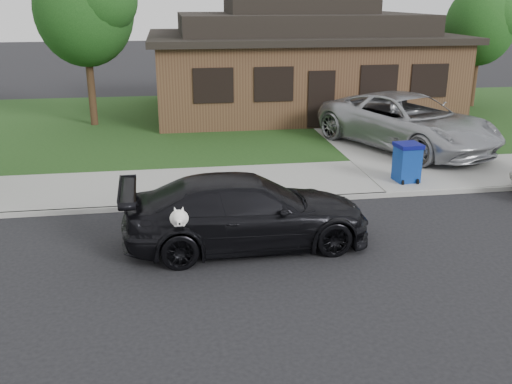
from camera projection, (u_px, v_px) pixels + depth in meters
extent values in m
plane|color=black|center=(265.00, 268.00, 10.73)|extent=(120.00, 120.00, 0.00)
cube|color=gray|center=(234.00, 184.00, 15.38)|extent=(60.00, 3.00, 0.12)
cube|color=gray|center=(241.00, 202.00, 13.98)|extent=(60.00, 0.12, 0.12)
cube|color=#193814|center=(210.00, 122.00, 22.86)|extent=(60.00, 13.00, 0.13)
cube|color=gray|center=(380.00, 134.00, 20.92)|extent=(4.50, 13.00, 0.14)
imported|color=black|center=(247.00, 212.00, 11.53)|extent=(5.08, 2.22, 1.45)
ellipsoid|color=white|center=(179.00, 218.00, 10.38)|extent=(0.34, 0.40, 0.30)
sphere|color=white|center=(179.00, 218.00, 10.13)|extent=(0.26, 0.26, 0.26)
cube|color=white|center=(180.00, 223.00, 10.03)|extent=(0.09, 0.12, 0.08)
sphere|color=black|center=(180.00, 224.00, 9.98)|extent=(0.04, 0.04, 0.04)
cone|color=white|center=(175.00, 210.00, 10.13)|extent=(0.11, 0.11, 0.14)
cone|color=white|center=(183.00, 209.00, 10.15)|extent=(0.11, 0.11, 0.14)
imported|color=#9D9FA4|center=(407.00, 122.00, 18.45)|extent=(5.21, 6.89, 1.74)
cube|color=navy|center=(407.00, 165.00, 15.23)|extent=(0.62, 0.62, 0.95)
cube|color=#080B5E|center=(409.00, 145.00, 15.05)|extent=(0.68, 0.68, 0.11)
cylinder|color=black|center=(402.00, 182.00, 15.05)|extent=(0.06, 0.15, 0.15)
cylinder|color=black|center=(417.00, 182.00, 15.12)|extent=(0.06, 0.15, 0.15)
cube|color=#422B1C|center=(297.00, 75.00, 24.80)|extent=(12.00, 8.00, 3.00)
cube|color=black|center=(298.00, 36.00, 24.27)|extent=(12.60, 8.60, 0.25)
cube|color=black|center=(299.00, 23.00, 24.10)|extent=(10.00, 6.50, 0.80)
cube|color=black|center=(299.00, 6.00, 23.87)|extent=(6.00, 3.50, 0.60)
cube|color=black|center=(321.00, 99.00, 21.16)|extent=(1.00, 0.06, 2.10)
cube|color=black|center=(213.00, 86.00, 20.39)|extent=(1.30, 0.05, 1.10)
cube|color=black|center=(274.00, 84.00, 20.71)|extent=(1.30, 0.05, 1.10)
cube|color=black|center=(379.00, 82.00, 21.29)|extent=(1.30, 0.05, 1.10)
cube|color=black|center=(429.00, 81.00, 21.58)|extent=(1.30, 0.05, 1.10)
cylinder|color=#332114|center=(92.00, 93.00, 21.78)|extent=(0.28, 0.28, 2.48)
ellipsoid|color=#143811|center=(84.00, 9.00, 20.79)|extent=(3.60, 3.60, 4.14)
cylinder|color=#332114|center=(473.00, 83.00, 25.65)|extent=(0.28, 0.28, 2.03)
ellipsoid|color=#143811|center=(480.00, 25.00, 24.84)|extent=(3.00, 3.00, 3.45)
sphere|color=#26591E|center=(500.00, 19.00, 24.41)|extent=(2.10, 2.10, 2.10)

